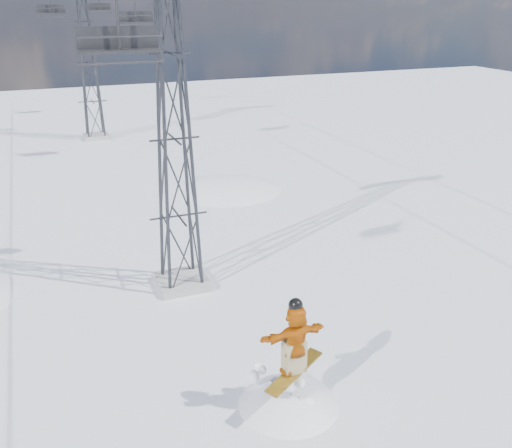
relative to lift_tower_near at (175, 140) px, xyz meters
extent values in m
plane|color=white|center=(-0.80, -8.00, -5.47)|extent=(120.00, 120.00, 0.00)
sphere|color=white|center=(5.20, 10.00, -14.97)|extent=(20.00, 20.00, 20.00)
cube|color=#999999|center=(0.00, 0.00, -5.32)|extent=(1.80, 1.80, 0.30)
cube|color=#999999|center=(0.00, 25.00, -5.32)|extent=(1.80, 1.80, 0.30)
cube|color=#C28919|center=(0.89, -7.74, -4.24)|extent=(1.88, 1.25, 0.28)
imported|color=#C45A08|center=(0.89, -7.74, -3.28)|extent=(1.76, 0.63, 1.88)
cube|color=tan|center=(0.89, -7.74, -3.79)|extent=(0.54, 0.42, 0.86)
sphere|color=black|center=(0.89, -7.74, -2.36)|extent=(0.35, 0.35, 0.35)
cylinder|color=black|center=(-2.20, -4.32, 4.32)|extent=(0.08, 0.08, 2.12)
cube|color=black|center=(-2.20, -4.32, 3.27)|extent=(1.92, 0.43, 0.08)
cube|color=black|center=(-2.20, -4.11, 3.55)|extent=(1.92, 0.06, 0.53)
cylinder|color=black|center=(-2.20, -4.57, 3.03)|extent=(1.92, 0.06, 0.06)
cylinder|color=black|center=(-2.20, -4.61, 3.60)|extent=(1.92, 0.05, 0.05)
cylinder|color=black|center=(2.20, 17.41, 4.18)|extent=(0.09, 0.09, 2.41)
cube|color=black|center=(2.20, 17.41, 2.98)|extent=(2.19, 0.49, 0.09)
cube|color=black|center=(2.20, 17.65, 3.30)|extent=(2.19, 0.07, 0.60)
cylinder|color=black|center=(2.20, 17.13, 2.70)|extent=(2.19, 0.07, 0.07)
cylinder|color=black|center=(2.20, 17.08, 3.36)|extent=(2.19, 0.05, 0.05)
cube|color=black|center=(-2.20, 23.16, 3.40)|extent=(1.81, 0.41, 0.07)
cube|color=black|center=(-2.20, 23.36, 3.67)|extent=(1.81, 0.05, 0.50)
cylinder|color=black|center=(-2.20, 22.94, 3.17)|extent=(1.81, 0.05, 0.05)
cylinder|color=black|center=(-2.20, 22.89, 3.71)|extent=(1.81, 0.05, 0.05)
cube|color=black|center=(2.20, 33.30, 3.33)|extent=(1.86, 0.42, 0.07)
cube|color=black|center=(2.20, 33.51, 3.61)|extent=(1.86, 0.06, 0.51)
cylinder|color=black|center=(2.20, 33.07, 3.10)|extent=(1.86, 0.06, 0.06)
cylinder|color=black|center=(2.20, 33.02, 3.66)|extent=(1.86, 0.05, 0.05)
camera|label=1|loc=(-4.36, -18.37, 4.49)|focal=40.00mm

